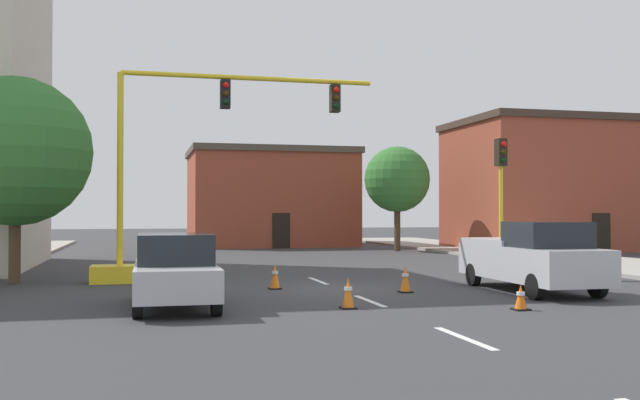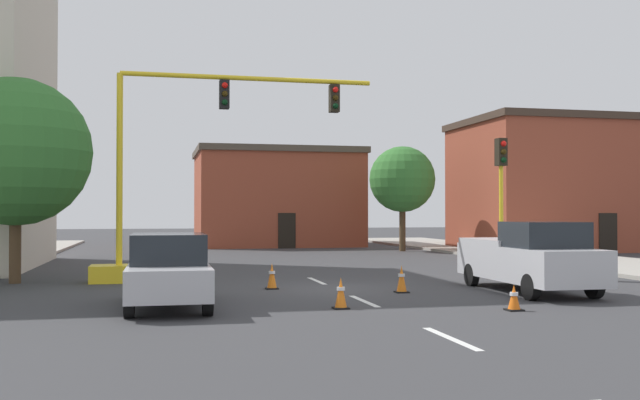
# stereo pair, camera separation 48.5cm
# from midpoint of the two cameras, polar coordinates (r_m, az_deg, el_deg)

# --- Properties ---
(ground_plane) EXTENTS (160.00, 160.00, 0.00)m
(ground_plane) POSITION_cam_midpoint_polar(r_m,az_deg,el_deg) (21.24, 0.80, -7.05)
(ground_plane) COLOR #38383A
(sidewalk_right) EXTENTS (6.00, 56.00, 0.14)m
(sidewalk_right) POSITION_cam_midpoint_polar(r_m,az_deg,el_deg) (34.13, 19.54, -4.58)
(sidewalk_right) COLOR #9E998E
(sidewalk_right) RESTS_ON ground_plane
(lane_stripe_seg_1) EXTENTS (0.16, 2.40, 0.01)m
(lane_stripe_seg_1) POSITION_cam_midpoint_polar(r_m,az_deg,el_deg) (13.27, 10.31, -10.70)
(lane_stripe_seg_1) COLOR silver
(lane_stripe_seg_1) RESTS_ON ground_plane
(lane_stripe_seg_2) EXTENTS (0.16, 2.40, 0.01)m
(lane_stripe_seg_2) POSITION_cam_midpoint_polar(r_m,az_deg,el_deg) (18.38, 3.20, -7.99)
(lane_stripe_seg_2) COLOR silver
(lane_stripe_seg_2) RESTS_ON ground_plane
(lane_stripe_seg_3) EXTENTS (0.16, 2.40, 0.01)m
(lane_stripe_seg_3) POSITION_cam_midpoint_polar(r_m,az_deg,el_deg) (23.66, -0.74, -6.42)
(lane_stripe_seg_3) COLOR silver
(lane_stripe_seg_3) RESTS_ON ground_plane
(building_brick_center) EXTENTS (10.85, 8.63, 6.46)m
(building_brick_center) POSITION_cam_midpoint_polar(r_m,az_deg,el_deg) (48.90, -4.29, 0.19)
(building_brick_center) COLOR brown
(building_brick_center) RESTS_ON ground_plane
(building_row_right) EXTENTS (12.36, 8.56, 7.78)m
(building_row_right) POSITION_cam_midpoint_polar(r_m,az_deg,el_deg) (45.84, 18.10, 1.14)
(building_row_right) COLOR brown
(building_row_right) RESTS_ON ground_plane
(traffic_signal_gantry) EXTENTS (9.30, 1.20, 6.83)m
(traffic_signal_gantry) POSITION_cam_midpoint_polar(r_m,az_deg,el_deg) (23.95, -13.26, -0.93)
(traffic_signal_gantry) COLOR yellow
(traffic_signal_gantry) RESTS_ON ground_plane
(traffic_light_pole_right) EXTENTS (0.32, 0.47, 4.80)m
(traffic_light_pole_right) POSITION_cam_midpoint_polar(r_m,az_deg,el_deg) (25.60, 13.64, 1.92)
(traffic_light_pole_right) COLOR yellow
(traffic_light_pole_right) RESTS_ON ground_plane
(tree_right_far) EXTENTS (3.81, 3.81, 6.07)m
(tree_right_far) POSITION_cam_midpoint_polar(r_m,az_deg,el_deg) (41.88, 5.80, 1.63)
(tree_right_far) COLOR #4C3823
(tree_right_far) RESTS_ON ground_plane
(tree_left_near) EXTENTS (4.71, 4.71, 6.53)m
(tree_left_near) POSITION_cam_midpoint_polar(r_m,az_deg,el_deg) (24.69, -23.51, 3.55)
(tree_left_near) COLOR #4C3823
(tree_left_near) RESTS_ON ground_plane
(pickup_truck_silver) EXTENTS (2.10, 5.43, 1.99)m
(pickup_truck_silver) POSITION_cam_midpoint_polar(r_m,az_deg,el_deg) (21.21, 15.81, -4.38)
(pickup_truck_silver) COLOR #BCBCC1
(pickup_truck_silver) RESTS_ON ground_plane
(sedan_silver_near_left) EXTENTS (1.90, 4.52, 1.74)m
(sedan_silver_near_left) POSITION_cam_midpoint_polar(r_m,az_deg,el_deg) (17.37, -12.20, -5.45)
(sedan_silver_near_left) COLOR #B7B7BC
(sedan_silver_near_left) RESTS_ON ground_plane
(traffic_cone_roadside_a) EXTENTS (0.36, 0.36, 0.76)m
(traffic_cone_roadside_a) POSITION_cam_midpoint_polar(r_m,az_deg,el_deg) (20.35, 6.10, -6.25)
(traffic_cone_roadside_a) COLOR black
(traffic_cone_roadside_a) RESTS_ON ground_plane
(traffic_cone_roadside_b) EXTENTS (0.36, 0.36, 0.73)m
(traffic_cone_roadside_b) POSITION_cam_midpoint_polar(r_m,az_deg,el_deg) (16.88, 1.42, -7.41)
(traffic_cone_roadside_b) COLOR black
(traffic_cone_roadside_b) RESTS_ON ground_plane
(traffic_cone_roadside_c) EXTENTS (0.36, 0.36, 0.59)m
(traffic_cone_roadside_c) POSITION_cam_midpoint_polar(r_m,az_deg,el_deg) (17.21, 14.84, -7.48)
(traffic_cone_roadside_c) COLOR black
(traffic_cone_roadside_c) RESTS_ON ground_plane
(traffic_cone_roadside_d) EXTENTS (0.36, 0.36, 0.76)m
(traffic_cone_roadside_d) POSITION_cam_midpoint_polar(r_m,az_deg,el_deg) (21.17, -4.24, -6.05)
(traffic_cone_roadside_d) COLOR black
(traffic_cone_roadside_d) RESTS_ON ground_plane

